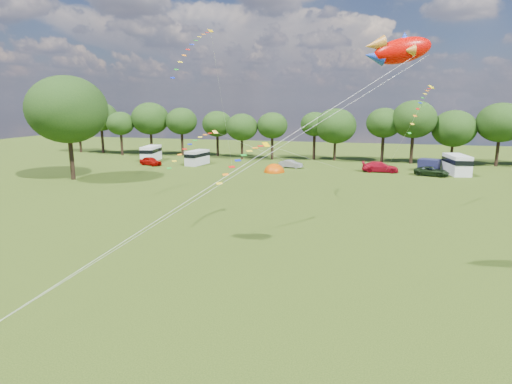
% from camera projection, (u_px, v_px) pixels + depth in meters
% --- Properties ---
extents(ground_plane, '(180.00, 180.00, 0.00)m').
position_uv_depth(ground_plane, '(217.00, 298.00, 22.19)').
color(ground_plane, black).
rests_on(ground_plane, ground).
extents(tree_line, '(102.98, 10.98, 10.27)m').
position_uv_depth(tree_line, '(357.00, 124.00, 71.64)').
color(tree_line, black).
rests_on(tree_line, ground).
extents(big_tree, '(10.00, 10.00, 13.28)m').
position_uv_depth(big_tree, '(67.00, 110.00, 54.24)').
color(big_tree, black).
rests_on(big_tree, ground).
extents(car_a, '(4.35, 2.94, 1.35)m').
position_uv_depth(car_a, '(151.00, 161.00, 68.54)').
color(car_a, '#A10904').
rests_on(car_a, ground).
extents(car_b, '(3.55, 1.76, 1.20)m').
position_uv_depth(car_b, '(291.00, 164.00, 65.92)').
color(car_b, gray).
rests_on(car_b, ground).
extents(car_c, '(5.01, 2.19, 1.49)m').
position_uv_depth(car_c, '(380.00, 167.00, 61.95)').
color(car_c, '#B30D20').
rests_on(car_c, ground).
extents(car_d, '(5.02, 3.30, 1.26)m').
position_uv_depth(car_d, '(432.00, 171.00, 58.72)').
color(car_d, black).
rests_on(car_d, ground).
extents(campervan_a, '(2.95, 5.45, 2.54)m').
position_uv_depth(campervan_a, '(151.00, 153.00, 73.86)').
color(campervan_a, white).
rests_on(campervan_a, ground).
extents(campervan_b, '(2.73, 4.98, 2.31)m').
position_uv_depth(campervan_b, '(197.00, 157.00, 69.14)').
color(campervan_b, '#BDBDBF').
rests_on(campervan_b, ground).
extents(campervan_d, '(3.25, 5.89, 2.73)m').
position_uv_depth(campervan_d, '(457.00, 164.00, 59.91)').
color(campervan_d, silver).
rests_on(campervan_d, ground).
extents(tent_orange, '(3.05, 3.34, 2.38)m').
position_uv_depth(tent_orange, '(274.00, 172.00, 62.11)').
color(tent_orange, '#C54500').
rests_on(tent_orange, ground).
extents(tent_greyblue, '(2.88, 3.16, 2.15)m').
position_uv_depth(tent_greyblue, '(427.00, 174.00, 60.09)').
color(tent_greyblue, slate).
rests_on(tent_greyblue, ground).
extents(awning_navy, '(3.44, 3.12, 1.77)m').
position_uv_depth(awning_navy, '(429.00, 165.00, 62.77)').
color(awning_navy, '#191B3A').
rests_on(awning_navy, ground).
extents(fish_kite, '(3.60, 1.81, 1.88)m').
position_uv_depth(fish_kite, '(397.00, 50.00, 21.45)').
color(fish_kite, '#CA0600').
rests_on(fish_kite, ground).
extents(streamer_kite_a, '(3.29, 5.57, 5.75)m').
position_uv_depth(streamer_kite_a, '(195.00, 45.00, 48.30)').
color(streamer_kite_a, '#CE9900').
rests_on(streamer_kite_a, ground).
extents(streamer_kite_b, '(4.20, 4.64, 3.77)m').
position_uv_depth(streamer_kite_b, '(196.00, 143.00, 45.49)').
color(streamer_kite_b, yellow).
rests_on(streamer_kite_b, ground).
extents(streamer_kite_c, '(3.10, 4.93, 2.78)m').
position_uv_depth(streamer_kite_c, '(248.00, 156.00, 33.36)').
color(streamer_kite_c, '#F3B900').
rests_on(streamer_kite_c, ground).
extents(streamer_kite_d, '(2.58, 5.07, 4.27)m').
position_uv_depth(streamer_kite_d, '(423.00, 101.00, 38.68)').
color(streamer_kite_d, yellow).
rests_on(streamer_kite_d, ground).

